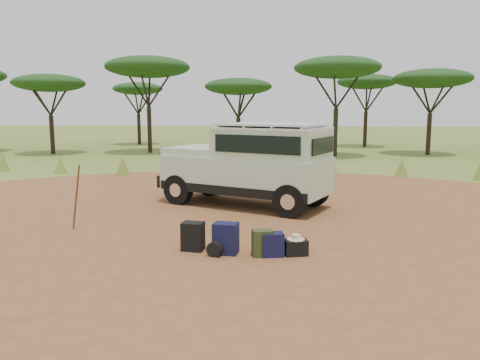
# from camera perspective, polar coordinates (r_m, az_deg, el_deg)

# --- Properties ---
(ground) EXTENTS (140.00, 140.00, 0.00)m
(ground) POSITION_cam_1_polar(r_m,az_deg,el_deg) (11.69, -0.04, -5.57)
(ground) COLOR #5B7228
(ground) RESTS_ON ground
(dirt_clearing) EXTENTS (23.00, 23.00, 0.01)m
(dirt_clearing) POSITION_cam_1_polar(r_m,az_deg,el_deg) (11.69, -0.04, -5.55)
(dirt_clearing) COLOR #975231
(dirt_clearing) RESTS_ON ground
(grass_fringe) EXTENTS (36.60, 1.60, 0.90)m
(grass_fringe) POSITION_cam_1_polar(r_m,az_deg,el_deg) (20.12, 2.87, 1.59)
(grass_fringe) COLOR #5B7228
(grass_fringe) RESTS_ON ground
(acacia_treeline) EXTENTS (46.70, 13.20, 6.26)m
(acacia_treeline) POSITION_cam_1_polar(r_m,az_deg,el_deg) (31.14, 5.28, 12.28)
(acacia_treeline) COLOR black
(acacia_treeline) RESTS_ON ground
(safari_vehicle) EXTENTS (5.39, 3.82, 2.46)m
(safari_vehicle) POSITION_cam_1_polar(r_m,az_deg,el_deg) (13.85, 1.24, 1.67)
(safari_vehicle) COLOR #B1CAAC
(safari_vehicle) RESTS_ON ground
(walking_staff) EXTENTS (0.44, 0.39, 1.61)m
(walking_staff) POSITION_cam_1_polar(r_m,az_deg,el_deg) (11.66, -19.34, -2.05)
(walking_staff) COLOR brown
(walking_staff) RESTS_ON ground
(backpack_black) EXTENTS (0.47, 0.37, 0.59)m
(backpack_black) POSITION_cam_1_polar(r_m,az_deg,el_deg) (9.65, -5.76, -6.87)
(backpack_black) COLOR black
(backpack_black) RESTS_ON ground
(backpack_navy) EXTENTS (0.52, 0.40, 0.63)m
(backpack_navy) POSITION_cam_1_polar(r_m,az_deg,el_deg) (9.39, -1.75, -7.14)
(backpack_navy) COLOR #121439
(backpack_navy) RESTS_ON ground
(backpack_olive) EXTENTS (0.44, 0.37, 0.53)m
(backpack_olive) POSITION_cam_1_polar(r_m,az_deg,el_deg) (9.26, 2.71, -7.70)
(backpack_olive) COLOR #353F1D
(backpack_olive) RESTS_ON ground
(duffel_navy) EXTENTS (0.48, 0.39, 0.47)m
(duffel_navy) POSITION_cam_1_polar(r_m,az_deg,el_deg) (9.28, 3.98, -7.85)
(duffel_navy) COLOR #121439
(duffel_navy) RESTS_ON ground
(hard_case) EXTENTS (0.51, 0.42, 0.32)m
(hard_case) POSITION_cam_1_polar(r_m,az_deg,el_deg) (9.41, 6.80, -8.16)
(hard_case) COLOR black
(hard_case) RESTS_ON ground
(stuff_sack) EXTENTS (0.38, 0.38, 0.30)m
(stuff_sack) POSITION_cam_1_polar(r_m,az_deg,el_deg) (9.32, -2.90, -8.31)
(stuff_sack) COLOR black
(stuff_sack) RESTS_ON ground
(safari_hat) EXTENTS (0.35, 0.35, 0.10)m
(safari_hat) POSITION_cam_1_polar(r_m,az_deg,el_deg) (9.35, 6.82, -7.01)
(safari_hat) COLOR beige
(safari_hat) RESTS_ON hard_case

